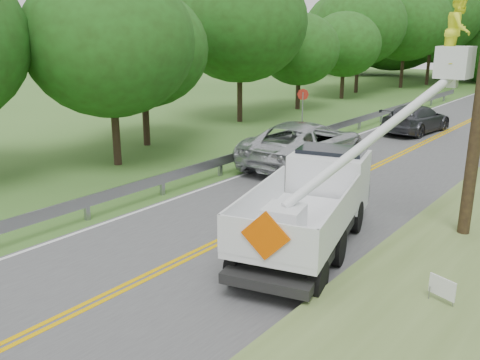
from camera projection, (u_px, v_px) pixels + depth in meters
The scene contains 9 objects.
ground at pixel (41, 329), 9.47m from camera, with size 140.00×140.00×0.00m, color #365E22.
road at pixel (366, 171), 20.03m from camera, with size 7.20×96.00×0.03m.
guardrail at pixel (292, 141), 22.94m from camera, with size 0.18×48.00×0.77m.
treeline_left at pixel (344, 23), 37.97m from camera, with size 11.44×54.43×11.63m.
bucket_truck at pixel (329, 186), 13.18m from camera, with size 4.40×6.58×6.14m.
suv_silver at pixel (305, 144), 20.63m from camera, with size 3.00×6.51×1.81m, color silver.
suv_darkgrey at pixel (416, 119), 27.38m from camera, with size 2.07×5.09×1.48m, color #393A41.
stop_sign_permanent at pixel (303, 107), 24.69m from camera, with size 0.51×0.27×2.64m.
yard_sign at pixel (442, 289), 9.73m from camera, with size 0.55×0.20×0.82m.
Camera 1 is at (8.04, -4.24, 5.33)m, focal length 38.19 mm.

